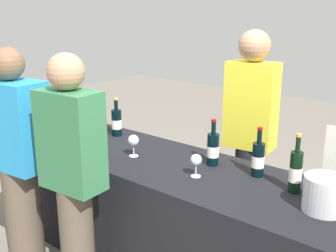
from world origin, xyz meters
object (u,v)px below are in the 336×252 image
Objects in this scene: wine_bottle_3 at (213,149)px; wine_glass_0 at (94,136)px; wine_glass_2 at (196,161)px; ice_bucket at (325,194)px; wine_bottle_4 at (258,159)px; server_pouring at (250,134)px; wine_bottle_0 at (89,117)px; guest_1 at (73,175)px; guest_0 at (18,159)px; wine_bottle_1 at (100,120)px; wine_glass_1 at (133,141)px; wine_bottle_5 at (296,172)px; wine_bottle_2 at (117,122)px.

wine_bottle_3 is 0.89m from wine_glass_0.
ice_bucket reaches higher than wine_glass_2.
wine_glass_2 is 0.75m from ice_bucket.
ice_bucket is (0.47, -0.19, -0.02)m from wine_bottle_4.
wine_bottle_4 reaches higher than wine_glass_0.
server_pouring is at bearing 85.87° from wine_bottle_3.
guest_1 reaches higher than wine_bottle_0.
wine_glass_2 is 1.17m from guest_0.
server_pouring is at bearing 142.09° from ice_bucket.
wine_glass_2 is (1.08, -0.19, -0.02)m from wine_bottle_1.
ice_bucket is (1.29, 0.05, -0.02)m from wine_glass_1.
wine_glass_1 is at bearing -177.98° from ice_bucket.
server_pouring is (0.54, 0.63, 0.01)m from wine_glass_1.
wine_bottle_5 is at bearing 151.12° from ice_bucket.
wine_glass_0 is 0.08× the size of server_pouring.
wine_bottle_3 is at bearing -0.04° from wine_bottle_0.
wine_bottle_5 is at bearing -0.74° from wine_bottle_1.
wine_bottle_0 is at bearing -179.16° from wine_bottle_4.
wine_glass_2 is 0.73m from guest_1.
wine_bottle_4 is at bearing 158.16° from ice_bucket.
wine_glass_0 is at bearing -177.28° from wine_glass_2.
wine_bottle_2 is 0.85m from guest_0.
guest_0 is at bearing -141.30° from wine_bottle_3.
wine_bottle_4 is 0.91× the size of wine_bottle_5.
wine_glass_2 is at bearing -15.60° from wine_bottle_2.
guest_0 is (-0.05, -0.84, -0.08)m from wine_bottle_2.
wine_bottle_5 is (0.58, -0.05, 0.01)m from wine_bottle_3.
wine_bottle_0 is 0.98× the size of wine_bottle_4.
wine_bottle_4 is (1.36, 0.06, -0.01)m from wine_bottle_1.
wine_glass_1 is at bearing 43.42° from guest_0.
wine_glass_0 is 0.88m from wine_glass_2.
guest_0 is (-1.78, -0.63, -0.06)m from ice_bucket.
wine_bottle_2 is 1.74m from ice_bucket.
wine_bottle_2 is 1.53m from wine_bottle_5.
wine_bottle_0 is 0.89× the size of wine_bottle_5.
wine_bottle_0 is 2.11× the size of wine_glass_2.
wine_bottle_1 is 1.84m from ice_bucket.
guest_1 is at bearing 60.89° from server_pouring.
wine_glass_0 is at bearing -171.48° from wine_bottle_5.
wine_bottle_3 reaches higher than wine_glass_2.
wine_bottle_1 is 0.95m from guest_1.
wine_glass_1 is 0.83m from server_pouring.
wine_glass_1 is (0.44, -0.26, 0.00)m from wine_bottle_2.
wine_bottle_2 is 0.90× the size of wine_bottle_5.
wine_bottle_4 is 0.51m from ice_bucket.
wine_glass_1 is 0.54m from wine_glass_2.
wine_bottle_5 is 1.74m from guest_0.
wine_bottle_3 is (1.05, 0.03, -0.01)m from wine_bottle_1.
server_pouring reaches higher than wine_bottle_1.
server_pouring is at bearing 22.76° from wine_bottle_1.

